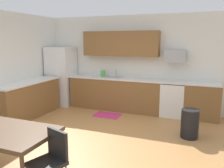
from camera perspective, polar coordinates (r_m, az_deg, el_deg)
ground_plane at (r=4.82m, az=-4.47°, el=-13.85°), size 12.00×12.00×0.00m
wall_back at (r=6.90m, az=5.03°, el=5.20°), size 5.80×0.10×2.70m
cabinet_run_back at (r=6.84m, az=0.81°, el=-2.45°), size 2.69×0.60×0.90m
cabinet_run_back_right at (r=6.43m, az=21.10°, el=-4.02°), size 0.86×0.60×0.90m
cabinet_run_left at (r=6.54m, az=-19.84°, el=-3.69°), size 0.60×2.00×0.90m
countertop_back at (r=6.62m, az=4.11°, el=1.24°), size 4.80×0.64×0.04m
countertop_left at (r=6.44m, az=-20.10°, el=0.36°), size 0.64×2.00×0.04m
upper_cabinets_back at (r=6.75m, az=2.09°, el=9.80°), size 2.20×0.34×0.70m
refrigerator at (r=7.49m, az=-12.22°, el=1.91°), size 0.76×0.70×1.79m
oven_range at (r=6.46m, az=14.61°, el=-3.52°), size 0.60×0.60×0.91m
microwave at (r=6.39m, az=15.19°, el=6.52°), size 0.54×0.36×0.32m
sink_basin at (r=6.77m, az=0.44°, el=1.13°), size 0.48×0.40×0.14m
sink_faucet at (r=6.91m, az=0.98°, el=2.67°), size 0.02×0.02×0.24m
dining_table at (r=3.72m, az=-24.53°, el=-11.09°), size 1.40×0.90×0.74m
chair_near_table at (r=3.25m, az=-14.63°, el=-17.00°), size 0.51×0.51×0.85m
trash_bin at (r=5.15m, az=18.42°, el=-9.16°), size 0.36×0.36×0.60m
floor_mat at (r=6.37m, az=-1.19°, el=-7.58°), size 0.70×0.50×0.01m
kettle at (r=6.93m, az=-2.23°, el=2.52°), size 0.14×0.14×0.20m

